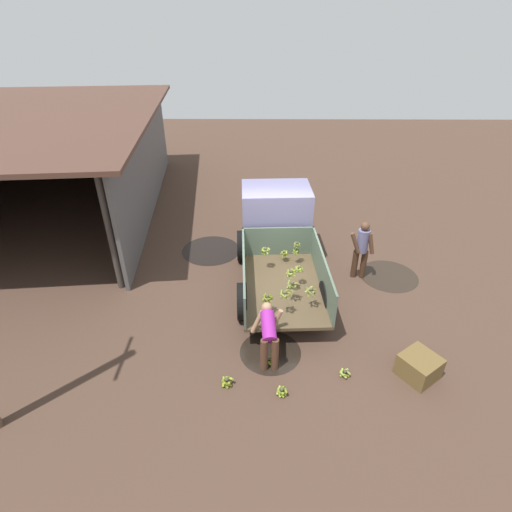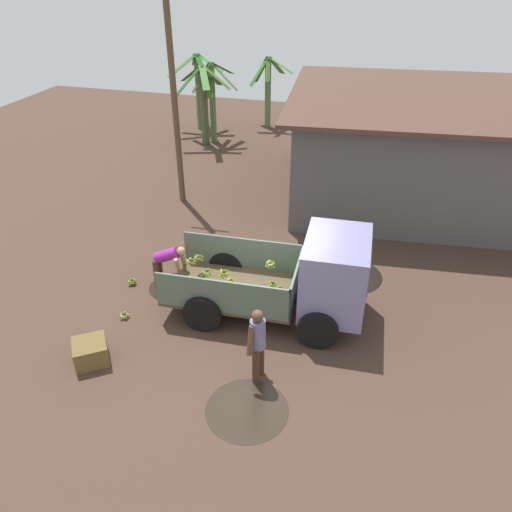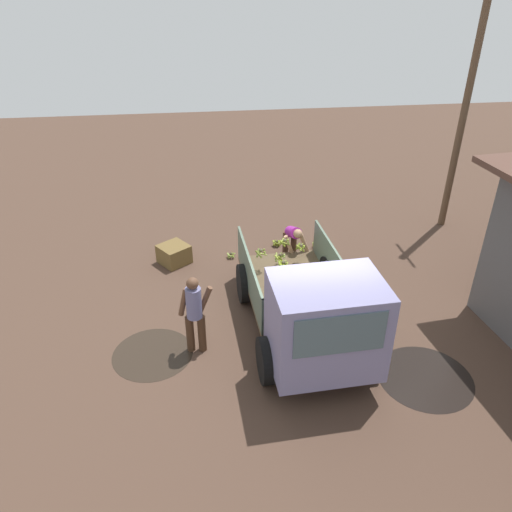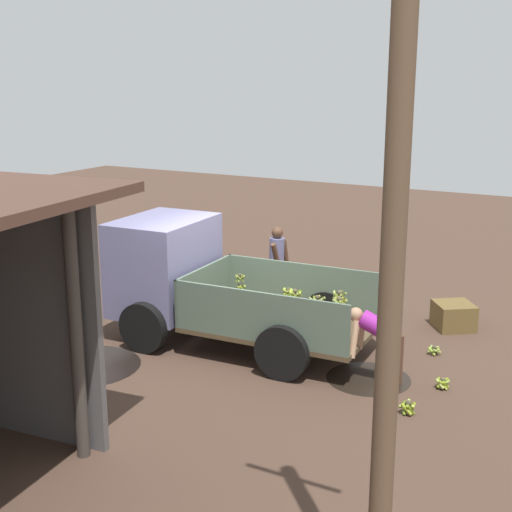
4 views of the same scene
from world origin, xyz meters
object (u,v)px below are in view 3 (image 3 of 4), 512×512
object	(u,v)px
cargo_truck	(317,316)
banana_bunch_on_ground_1	(276,243)
banana_bunch_on_ground_0	(316,244)
wooden_crate_0	(174,254)
person_foreground_visitor	(194,311)
banana_bunch_on_ground_3	(291,256)
utility_pole	(465,108)
banana_bunch_on_ground_2	(231,255)
person_worker_loading	(293,238)

from	to	relation	value
cargo_truck	banana_bunch_on_ground_1	bearing A→B (deg)	176.72
banana_bunch_on_ground_0	wooden_crate_0	xyz separation A→B (m)	(0.29, -3.69, 0.13)
person_foreground_visitor	banana_bunch_on_ground_0	bearing A→B (deg)	-35.81
banana_bunch_on_ground_0	banana_bunch_on_ground_3	xyz separation A→B (m)	(0.55, -0.79, -0.00)
utility_pole	banana_bunch_on_ground_2	distance (m)	7.06
utility_pole	banana_bunch_on_ground_2	size ratio (longest dim) A/B	29.13
wooden_crate_0	banana_bunch_on_ground_1	bearing A→B (deg)	100.51
person_foreground_visitor	wooden_crate_0	distance (m)	3.46
wooden_crate_0	person_foreground_visitor	bearing A→B (deg)	7.95
cargo_truck	banana_bunch_on_ground_3	world-z (taller)	cargo_truck
cargo_truck	banana_bunch_on_ground_1	world-z (taller)	cargo_truck
cargo_truck	banana_bunch_on_ground_0	bearing A→B (deg)	163.26
cargo_truck	person_worker_loading	world-z (taller)	cargo_truck
person_worker_loading	utility_pole	bearing A→B (deg)	103.90
person_foreground_visitor	person_worker_loading	size ratio (longest dim) A/B	1.44
wooden_crate_0	cargo_truck	bearing A→B (deg)	33.12
banana_bunch_on_ground_1	wooden_crate_0	distance (m)	2.71
person_worker_loading	banana_bunch_on_ground_1	xyz separation A→B (m)	(-0.90, -0.24, -0.61)
banana_bunch_on_ground_2	wooden_crate_0	size ratio (longest dim) A/B	0.34
utility_pole	banana_bunch_on_ground_3	xyz separation A→B (m)	(1.46, -4.68, -3.20)
banana_bunch_on_ground_1	person_worker_loading	bearing A→B (deg)	15.07
cargo_truck	banana_bunch_on_ground_0	size ratio (longest dim) A/B	18.44
cargo_truck	banana_bunch_on_ground_2	xyz separation A→B (m)	(-4.05, -1.20, -0.98)
utility_pole	banana_bunch_on_ground_0	world-z (taller)	utility_pole
banana_bunch_on_ground_2	banana_bunch_on_ground_3	size ratio (longest dim) A/B	0.96
person_worker_loading	banana_bunch_on_ground_1	bearing A→B (deg)	-169.81
wooden_crate_0	banana_bunch_on_ground_2	bearing A→B (deg)	91.39
utility_pole	wooden_crate_0	bearing A→B (deg)	-81.08
person_foreground_visitor	wooden_crate_0	bearing A→B (deg)	13.62
banana_bunch_on_ground_2	wooden_crate_0	world-z (taller)	wooden_crate_0
banana_bunch_on_ground_3	banana_bunch_on_ground_2	bearing A→B (deg)	-101.43
person_worker_loading	banana_bunch_on_ground_3	bearing A→B (deg)	174.35
person_worker_loading	cargo_truck	bearing A→B (deg)	-9.38
utility_pole	person_foreground_visitor	bearing A→B (deg)	-57.41
banana_bunch_on_ground_3	banana_bunch_on_ground_0	bearing A→B (deg)	125.11
utility_pole	banana_bunch_on_ground_1	bearing A→B (deg)	-81.95
utility_pole	person_foreground_visitor	xyz separation A→B (m)	(4.55, -7.12, -2.40)
person_foreground_visitor	banana_bunch_on_ground_0	size ratio (longest dim) A/B	6.67
cargo_truck	banana_bunch_on_ground_1	xyz separation A→B (m)	(-4.51, 0.04, -0.98)
utility_pole	banana_bunch_on_ground_2	world-z (taller)	utility_pole
cargo_truck	banana_bunch_on_ground_3	xyz separation A→B (m)	(-3.75, 0.29, -0.97)
utility_pole	banana_bunch_on_ground_3	distance (m)	5.86
person_worker_loading	banana_bunch_on_ground_0	size ratio (longest dim) A/B	4.61
person_foreground_visitor	wooden_crate_0	world-z (taller)	person_foreground_visitor
banana_bunch_on_ground_0	banana_bunch_on_ground_1	xyz separation A→B (m)	(-0.21, -1.03, -0.01)
banana_bunch_on_ground_2	person_worker_loading	bearing A→B (deg)	73.61
utility_pole	banana_bunch_on_ground_2	xyz separation A→B (m)	(1.16, -6.17, -3.22)
cargo_truck	wooden_crate_0	size ratio (longest dim) A/B	6.88
cargo_truck	utility_pole	distance (m)	7.54
cargo_truck	person_worker_loading	xyz separation A→B (m)	(-3.61, 0.28, -0.37)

